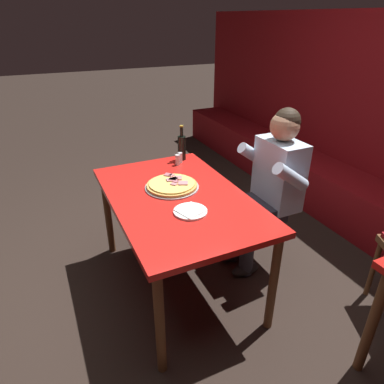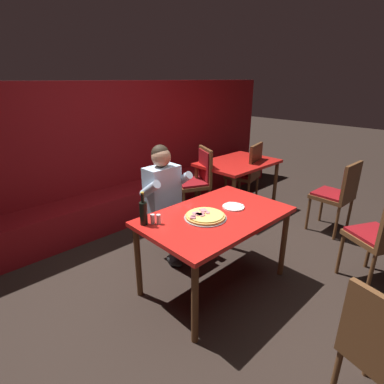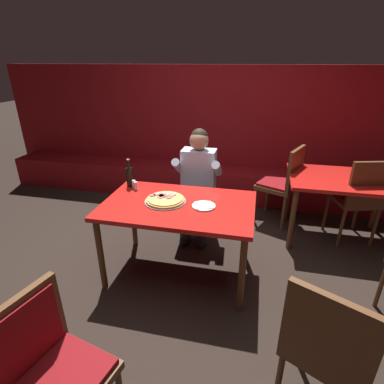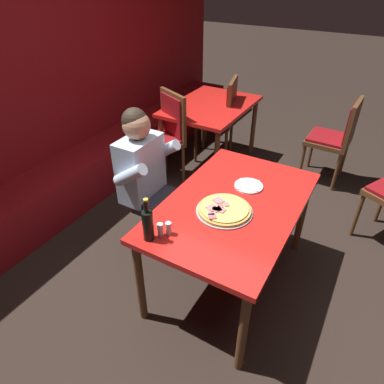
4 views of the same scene
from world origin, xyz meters
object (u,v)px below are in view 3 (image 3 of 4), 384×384
at_px(background_dining_table, 342,186).
at_px(shaker_black_pepper, 134,185).
at_px(pizza, 165,200).
at_px(beer_bottle, 129,176).
at_px(shaker_red_pepper_flakes, 136,186).
at_px(dining_chair_near_right, 48,366).
at_px(dining_chair_far_right, 329,344).
at_px(dining_chair_by_booth, 360,195).
at_px(diner_seated_blue_shirt, 197,180).
at_px(main_dining_table, 178,211).
at_px(plate_white_paper, 204,206).
at_px(dining_chair_near_left, 284,180).

bearing_deg(background_dining_table, shaker_black_pepper, -160.18).
height_order(pizza, beer_bottle, beer_bottle).
height_order(beer_bottle, shaker_red_pepper_flakes, beer_bottle).
bearing_deg(background_dining_table, dining_chair_near_right, -126.79).
distance_m(dining_chair_far_right, dining_chair_by_booth, 2.19).
xyz_separation_m(shaker_black_pepper, background_dining_table, (2.15, 0.78, -0.13)).
height_order(beer_bottle, shaker_black_pepper, beer_bottle).
xyz_separation_m(shaker_black_pepper, shaker_red_pepper_flakes, (0.03, -0.04, 0.00)).
bearing_deg(background_dining_table, pizza, -150.04).
bearing_deg(shaker_black_pepper, diner_seated_blue_shirt, 41.29).
distance_m(main_dining_table, pizza, 0.16).
bearing_deg(diner_seated_blue_shirt, plate_white_paper, -74.15).
xyz_separation_m(dining_chair_near_left, dining_chair_far_right, (0.10, -2.37, -0.01)).
bearing_deg(diner_seated_blue_shirt, shaker_red_pepper_flakes, -134.75).
xyz_separation_m(dining_chair_near_right, dining_chair_by_booth, (2.08, 2.49, 0.04)).
relative_size(pizza, dining_chair_by_booth, 0.37).
relative_size(main_dining_table, dining_chair_far_right, 1.39).
xyz_separation_m(plate_white_paper, shaker_red_pepper_flakes, (-0.73, 0.22, 0.03)).
height_order(pizza, shaker_black_pepper, shaker_black_pepper).
height_order(shaker_red_pepper_flakes, dining_chair_near_right, dining_chair_near_right).
height_order(pizza, dining_chair_by_booth, dining_chair_by_booth).
bearing_deg(dining_chair_near_right, dining_chair_far_right, 16.56).
relative_size(diner_seated_blue_shirt, dining_chair_by_booth, 1.25).
distance_m(beer_bottle, shaker_black_pepper, 0.10).
bearing_deg(dining_chair_far_right, diner_seated_blue_shirt, 120.69).
bearing_deg(plate_white_paper, dining_chair_near_right, -108.78).
height_order(shaker_black_pepper, dining_chair_by_booth, dining_chair_by_booth).
bearing_deg(pizza, dining_chair_near_left, 47.64).
bearing_deg(dining_chair_near_left, pizza, -132.36).
bearing_deg(dining_chair_near_left, diner_seated_blue_shirt, -151.63).
bearing_deg(dining_chair_near_right, beer_bottle, 99.88).
xyz_separation_m(beer_bottle, background_dining_table, (2.21, 0.73, -0.20)).
bearing_deg(dining_chair_near_right, main_dining_table, 79.76).
xyz_separation_m(dining_chair_near_left, dining_chair_by_booth, (0.79, -0.30, 0.01)).
relative_size(plate_white_paper, shaker_black_pepper, 2.44).
distance_m(plate_white_paper, beer_bottle, 0.89).
distance_m(dining_chair_near_left, dining_chair_far_right, 2.38).
height_order(plate_white_paper, diner_seated_blue_shirt, diner_seated_blue_shirt).
relative_size(dining_chair_far_right, background_dining_table, 0.84).
distance_m(pizza, dining_chair_near_left, 1.71).
height_order(shaker_red_pepper_flakes, dining_chair_far_right, dining_chair_far_right).
height_order(dining_chair_near_right, dining_chair_by_booth, dining_chair_by_booth).
distance_m(dining_chair_by_booth, background_dining_table, 0.20).
relative_size(main_dining_table, shaker_red_pepper_flakes, 15.93).
bearing_deg(pizza, background_dining_table, 29.96).
bearing_deg(dining_chair_near_left, shaker_red_pepper_flakes, -144.97).
xyz_separation_m(plate_white_paper, dining_chair_by_booth, (1.57, 0.98, -0.17)).
relative_size(beer_bottle, background_dining_table, 0.25).
bearing_deg(dining_chair_near_left, dining_chair_by_booth, -20.78).
bearing_deg(plate_white_paper, dining_chair_far_right, -51.16).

